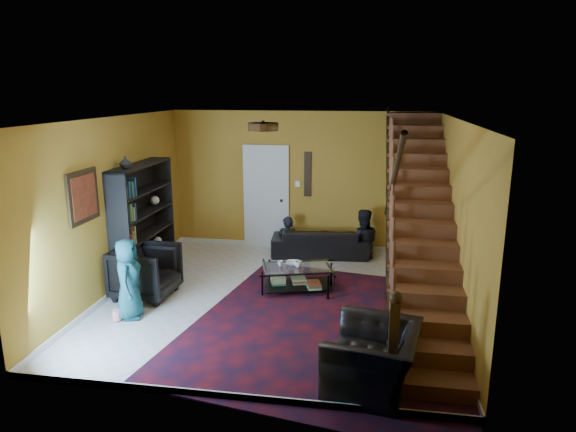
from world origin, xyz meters
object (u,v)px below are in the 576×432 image
(bookshelf, at_px, (144,224))
(armchair_left, at_px, (146,271))
(coffee_table, at_px, (297,277))
(armchair_right, at_px, (373,359))
(sofa, at_px, (320,242))

(bookshelf, distance_m, armchair_left, 1.03)
(bookshelf, height_order, coffee_table, bookshelf)
(armchair_right, bearing_deg, sofa, -156.74)
(armchair_left, xyz_separation_m, coffee_table, (2.34, 0.58, -0.17))
(armchair_right, bearing_deg, armchair_left, -109.58)
(bookshelf, xyz_separation_m, armchair_right, (3.90, -2.85, -0.61))
(bookshelf, bearing_deg, armchair_left, -65.98)
(sofa, bearing_deg, coffee_table, 79.94)
(bookshelf, distance_m, sofa, 3.41)
(bookshelf, bearing_deg, armchair_right, -36.12)
(sofa, xyz_separation_m, armchair_left, (-2.52, -2.50, 0.14))
(bookshelf, relative_size, coffee_table, 1.60)
(armchair_right, distance_m, coffee_table, 2.90)
(bookshelf, relative_size, sofa, 1.06)
(sofa, distance_m, armchair_left, 3.55)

